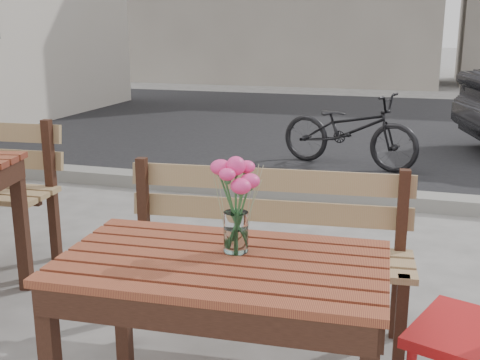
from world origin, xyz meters
name	(u,v)px	position (x,y,z in m)	size (l,w,h in m)	color
street	(361,151)	(0.00, 5.06, 0.03)	(30.00, 8.12, 0.12)	black
main_table	(222,289)	(0.02, -0.19, 0.59)	(1.18, 0.73, 0.70)	maroon
main_bench	(265,232)	(-0.03, 0.61, 0.53)	(1.43, 0.55, 0.87)	#9F7F52
main_vase	(236,193)	(0.05, -0.11, 0.92)	(0.19, 0.19, 0.35)	white
bicycle	(349,130)	(-0.07, 4.38, 0.40)	(0.53, 1.53, 0.81)	black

